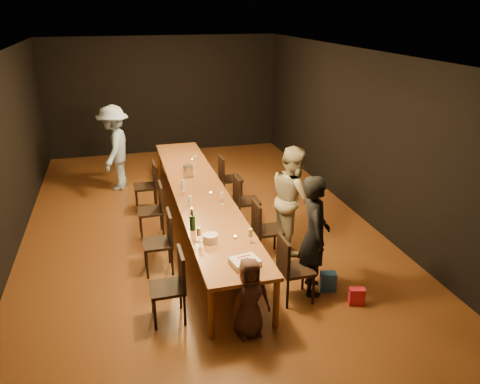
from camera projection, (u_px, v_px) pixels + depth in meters
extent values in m
plane|color=#4A2A12|center=(201.00, 229.00, 8.29)|extent=(10.00, 10.00, 0.00)
cube|color=black|center=(164.00, 96.00, 12.21)|extent=(6.00, 0.04, 3.00)
cube|color=black|center=(325.00, 345.00, 3.24)|extent=(6.00, 0.04, 3.00)
cube|color=black|center=(1.00, 163.00, 7.01)|extent=(0.04, 10.00, 3.00)
cube|color=black|center=(362.00, 136.00, 8.45)|extent=(0.04, 10.00, 3.00)
cube|color=silver|center=(195.00, 54.00, 7.17)|extent=(6.00, 10.00, 0.04)
cube|color=brown|center=(199.00, 191.00, 8.02)|extent=(0.90, 6.00, 0.05)
cylinder|color=brown|center=(211.00, 313.00, 5.46)|extent=(0.08, 0.08, 0.70)
cylinder|color=brown|center=(276.00, 303.00, 5.65)|extent=(0.08, 0.08, 0.70)
cylinder|color=brown|center=(160.00, 163.00, 10.66)|extent=(0.08, 0.08, 0.70)
cylinder|color=brown|center=(194.00, 160.00, 10.85)|extent=(0.08, 0.08, 0.70)
imported|color=black|center=(314.00, 235.00, 6.23)|extent=(0.54, 0.70, 1.68)
imported|color=tan|center=(293.00, 198.00, 7.40)|extent=(0.67, 0.84, 1.70)
imported|color=#84A4CC|center=(115.00, 148.00, 9.84)|extent=(0.94, 1.29, 1.80)
imported|color=#462E27|center=(249.00, 298.00, 5.48)|extent=(0.50, 0.34, 1.01)
cube|color=red|center=(357.00, 296.00, 6.17)|extent=(0.22, 0.16, 0.24)
cube|color=blue|center=(328.00, 281.00, 6.48)|extent=(0.25, 0.20, 0.27)
cube|color=white|center=(245.00, 262.00, 5.69)|extent=(0.38, 0.33, 0.08)
cube|color=black|center=(246.00, 260.00, 5.65)|extent=(0.13, 0.11, 0.00)
cube|color=red|center=(244.00, 256.00, 5.73)|extent=(0.17, 0.06, 0.00)
cylinder|color=white|center=(211.00, 238.00, 6.22)|extent=(0.27, 0.27, 0.11)
cylinder|color=silver|center=(188.00, 170.00, 8.65)|extent=(0.19, 0.19, 0.20)
cylinder|color=#B2B7B2|center=(235.00, 237.00, 6.34)|extent=(0.05, 0.05, 0.03)
cylinder|color=#B2B7B2|center=(211.00, 193.00, 7.83)|extent=(0.05, 0.05, 0.03)
cylinder|color=#B2B7B2|center=(192.00, 160.00, 9.52)|extent=(0.05, 0.05, 0.03)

